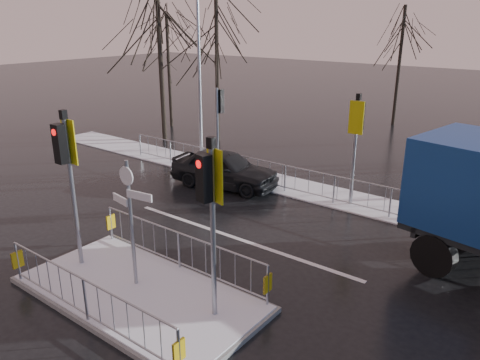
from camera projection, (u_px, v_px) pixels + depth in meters
The scene contains 11 objects.
ground at pixel (139, 296), 10.95m from camera, with size 120.00×120.00×0.00m, color black.
snow_verge at pixel (316, 193), 17.41m from camera, with size 30.00×2.00×0.04m, color white.
lane_markings at pixel (127, 302), 10.70m from camera, with size 8.00×11.38×0.01m.
traffic_island at pixel (138, 281), 10.84m from camera, with size 6.00×3.04×4.15m.
far_kerb_fixtures at pixel (318, 172), 16.54m from camera, with size 18.00×0.65×3.83m.
car_far_lane at pixel (224, 169), 17.89m from camera, with size 1.69×4.21×1.44m, color black.
tree_near_a at pixel (158, 19), 23.23m from camera, with size 4.75×4.75×8.97m.
tree_near_b at pixel (217, 40), 23.25m from camera, with size 4.00×4.00×7.55m.
tree_near_c at pixel (168, 49), 26.79m from camera, with size 3.50×3.50×6.61m.
tree_far_a at pixel (402, 43), 27.06m from camera, with size 3.75×3.75×7.08m.
street_lamp_left at pixel (200, 59), 20.31m from camera, with size 1.25×0.18×8.20m.
Camera 1 is at (7.62, -6.08, 6.16)m, focal length 35.00 mm.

